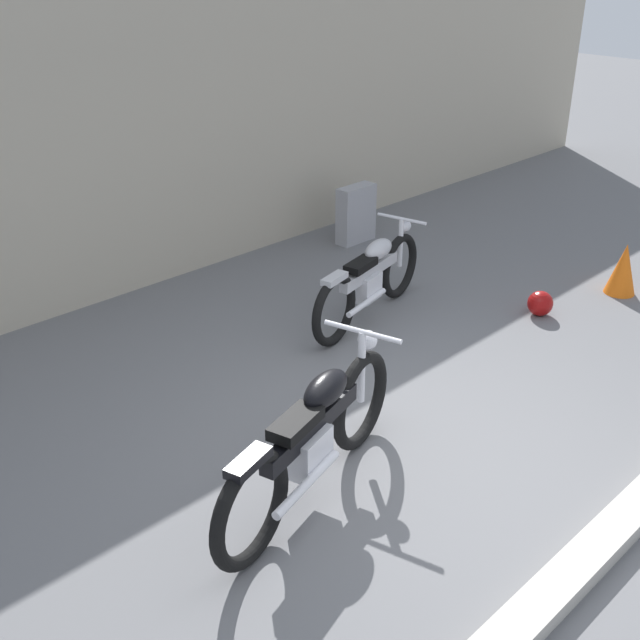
# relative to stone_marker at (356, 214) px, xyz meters

# --- Properties ---
(ground_plane) EXTENTS (40.00, 40.00, 0.00)m
(ground_plane) POSITION_rel_stone_marker_xyz_m (-2.84, -3.52, -0.35)
(ground_plane) COLOR slate
(building_wall) EXTENTS (18.00, 0.30, 3.22)m
(building_wall) POSITION_rel_stone_marker_xyz_m (-2.84, 0.79, 1.26)
(building_wall) COLOR #B2A893
(building_wall) RESTS_ON ground_plane
(curb_strip) EXTENTS (18.00, 0.24, 0.12)m
(curb_strip) POSITION_rel_stone_marker_xyz_m (-2.84, -4.76, -0.29)
(curb_strip) COLOR #B7B2A8
(curb_strip) RESTS_ON ground_plane
(stone_marker) EXTENTS (0.51, 0.20, 0.70)m
(stone_marker) POSITION_rel_stone_marker_xyz_m (0.00, 0.00, 0.00)
(stone_marker) COLOR #9E9EA3
(stone_marker) RESTS_ON ground_plane
(helmet) EXTENTS (0.25, 0.25, 0.25)m
(helmet) POSITION_rel_stone_marker_xyz_m (-0.19, -2.71, -0.22)
(helmet) COLOR maroon
(helmet) RESTS_ON ground_plane
(traffic_cone) EXTENTS (0.32, 0.32, 0.55)m
(traffic_cone) POSITION_rel_stone_marker_xyz_m (0.89, -3.02, -0.08)
(traffic_cone) COLOR orange
(traffic_cone) RESTS_ON ground_plane
(motorcycle_black) EXTENTS (2.09, 0.80, 0.96)m
(motorcycle_black) POSITION_rel_stone_marker_xyz_m (-3.73, -3.11, 0.11)
(motorcycle_black) COLOR black
(motorcycle_black) RESTS_ON ground_plane
(motorcycle_silver) EXTENTS (1.92, 0.66, 0.87)m
(motorcycle_silver) POSITION_rel_stone_marker_xyz_m (-1.46, -1.56, 0.07)
(motorcycle_silver) COLOR black
(motorcycle_silver) RESTS_ON ground_plane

